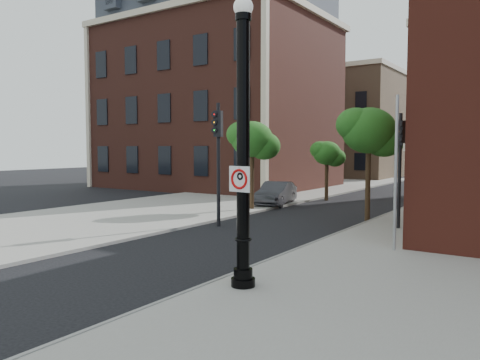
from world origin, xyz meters
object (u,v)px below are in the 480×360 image
Objects in this scene: parked_car at (276,193)px; traffic_signal_right at (400,152)px; no_parking_sign at (239,179)px; lamppost at (243,158)px; traffic_signal_left at (218,144)px.

parked_car is 10.16m from traffic_signal_right.
no_parking_sign is 17.36m from parked_car.
no_parking_sign is 0.13× the size of traffic_signal_right.
no_parking_sign is at bearing -85.19° from lamppost.
no_parking_sign is at bearing -84.95° from traffic_signal_right.
traffic_signal_right reaches higher than no_parking_sign.
traffic_signal_left reaches higher than no_parking_sign.
lamppost is at bearing -66.65° from traffic_signal_left.
lamppost is at bearing -75.83° from parked_car.
parked_car is (-7.79, 15.38, -2.04)m from no_parking_sign.
lamppost is 1.62× the size of parked_car.
traffic_signal_left is 1.11× the size of traffic_signal_right.
lamppost is at bearing -85.11° from traffic_signal_right.
parked_car is 0.79× the size of traffic_signal_left.
no_parking_sign is 0.14× the size of parked_car.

